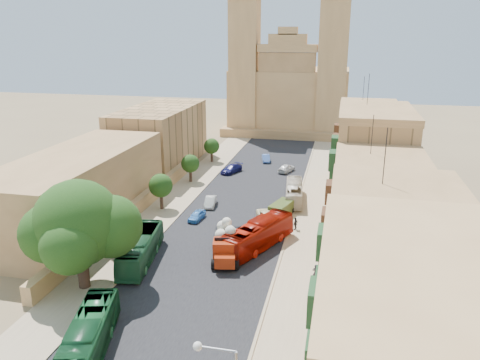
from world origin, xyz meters
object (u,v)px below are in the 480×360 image
at_px(church, 290,90).
at_px(pedestrian_c, 296,224).
at_px(bus_green_north, 141,249).
at_px(bus_red_east, 258,235).
at_px(olive_pickup, 282,209).
at_px(car_white_b, 286,168).
at_px(bus_green_south, 88,338).
at_px(car_blue_a, 197,216).
at_px(street_tree_c, 190,164).
at_px(street_tree_a, 118,218).
at_px(car_white_a, 210,202).
at_px(ficus_tree, 79,226).
at_px(red_truck, 226,242).
at_px(street_tree_b, 161,186).
at_px(car_dkblue, 231,169).
at_px(street_tree_d, 212,146).
at_px(bus_cream_east, 294,192).
at_px(car_blue_b, 266,158).
at_px(pedestrian_a, 316,273).
at_px(car_cream, 267,215).

height_order(church, pedestrian_c, church).
relative_size(bus_green_north, bus_red_east, 0.94).
xyz_separation_m(olive_pickup, car_white_b, (-1.82, 19.50, -0.19)).
height_order(bus_green_south, car_blue_a, bus_green_south).
relative_size(street_tree_c, car_white_b, 1.10).
relative_size(street_tree_a, car_white_a, 1.40).
bearing_deg(bus_green_north, church, 75.65).
height_order(bus_green_south, pedestrian_c, bus_green_south).
bearing_deg(ficus_tree, street_tree_c, 91.05).
distance_m(ficus_tree, olive_pickup, 26.22).
bearing_deg(olive_pickup, bus_green_south, -108.45).
xyz_separation_m(red_truck, bus_green_south, (-5.82, -16.80, -0.34)).
bearing_deg(street_tree_b, street_tree_a, -90.00).
distance_m(ficus_tree, car_dkblue, 38.68).
height_order(street_tree_d, car_white_b, street_tree_d).
relative_size(bus_cream_east, car_white_a, 2.50).
distance_m(street_tree_c, pedestrian_c, 23.38).
distance_m(street_tree_c, red_truck, 26.36).
height_order(street_tree_b, car_blue_a, street_tree_b).
xyz_separation_m(ficus_tree, street_tree_d, (-0.59, 43.99, -3.11)).
distance_m(street_tree_b, car_dkblue, 18.92).
relative_size(street_tree_c, car_blue_a, 1.30).
relative_size(church, olive_pickup, 7.92).
relative_size(bus_green_south, car_white_b, 2.58).
bearing_deg(car_white_a, bus_green_south, -98.52).
relative_size(car_blue_a, car_white_b, 0.84).
height_order(ficus_tree, car_dkblue, ficus_tree).
height_order(street_tree_d, car_dkblue, street_tree_d).
height_order(street_tree_a, street_tree_b, street_tree_a).
distance_m(church, car_white_b, 35.53).
distance_m(street_tree_c, car_dkblue, 8.17).
distance_m(church, car_white_a, 53.15).
xyz_separation_m(bus_red_east, car_white_a, (-8.41, 11.16, -0.89)).
xyz_separation_m(street_tree_a, bus_red_east, (14.30, 3.22, -1.92)).
xyz_separation_m(street_tree_b, red_truck, (11.60, -11.65, -1.43)).
height_order(ficus_tree, street_tree_b, ficus_tree).
height_order(church, bus_red_east, church).
bearing_deg(church, bus_green_south, -92.91).
xyz_separation_m(street_tree_d, car_white_b, (13.76, -3.59, -2.16)).
distance_m(olive_pickup, car_blue_a, 10.60).
bearing_deg(car_blue_b, bus_cream_east, -84.05).
bearing_deg(car_blue_a, street_tree_d, 108.26).
xyz_separation_m(car_blue_a, pedestrian_c, (12.14, -0.44, 0.20)).
bearing_deg(bus_red_east, street_tree_a, 36.93).
bearing_deg(street_tree_b, car_white_b, 56.02).
relative_size(church, red_truck, 5.12).
bearing_deg(red_truck, pedestrian_a, -17.92).
bearing_deg(street_tree_b, car_blue_b, 70.34).
height_order(church, car_cream, church).
relative_size(street_tree_c, car_dkblue, 0.96).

